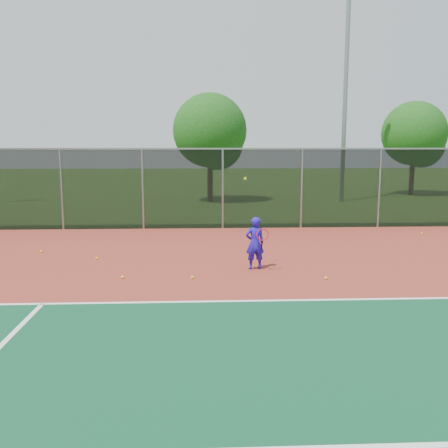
% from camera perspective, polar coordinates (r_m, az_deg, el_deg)
% --- Properties ---
extents(court_apron, '(30.00, 20.00, 0.02)m').
position_cam_1_polar(court_apron, '(10.04, 20.13, -9.88)').
color(court_apron, '#973426').
rests_on(court_apron, ground).
extents(fence_back, '(30.00, 0.06, 3.03)m').
position_cam_1_polar(fence_back, '(19.19, 8.86, 4.16)').
color(fence_back, black).
rests_on(fence_back, court_apron).
extents(tennis_player, '(0.59, 0.61, 2.35)m').
position_cam_1_polar(tennis_player, '(12.72, 3.55, -2.17)').
color(tennis_player, '#2214BB').
rests_on(tennis_player, court_apron).
extents(practice_ball_0, '(0.07, 0.07, 0.07)m').
position_cam_1_polar(practice_ball_0, '(19.02, 21.66, -1.01)').
color(practice_ball_0, yellow).
rests_on(practice_ball_0, court_apron).
extents(practice_ball_1, '(0.07, 0.07, 0.07)m').
position_cam_1_polar(practice_ball_1, '(15.68, -20.14, -2.97)').
color(practice_ball_1, yellow).
rests_on(practice_ball_1, court_apron).
extents(practice_ball_2, '(0.07, 0.07, 0.07)m').
position_cam_1_polar(practice_ball_2, '(11.95, -3.63, -6.09)').
color(practice_ball_2, yellow).
rests_on(practice_ball_2, court_apron).
extents(practice_ball_3, '(0.07, 0.07, 0.07)m').
position_cam_1_polar(practice_ball_3, '(14.31, -14.34, -3.81)').
color(practice_ball_3, yellow).
rests_on(practice_ball_3, court_apron).
extents(practice_ball_7, '(0.07, 0.07, 0.07)m').
position_cam_1_polar(practice_ball_7, '(12.18, -11.53, -5.97)').
color(practice_ball_7, yellow).
rests_on(practice_ball_7, court_apron).
extents(practice_ball_8, '(0.07, 0.07, 0.07)m').
position_cam_1_polar(practice_ball_8, '(12.09, 11.57, -6.07)').
color(practice_ball_8, yellow).
rests_on(practice_ball_8, court_apron).
extents(floodlight_n, '(0.90, 0.40, 12.24)m').
position_cam_1_polar(floodlight_n, '(28.89, 13.77, 16.24)').
color(floodlight_n, gray).
rests_on(floodlight_n, ground).
extents(tree_back_left, '(4.06, 4.06, 5.97)m').
position_cam_1_polar(tree_back_left, '(27.72, -1.42, 10.26)').
color(tree_back_left, '#3B2415').
rests_on(tree_back_left, ground).
extents(tree_back_mid, '(3.97, 3.97, 5.83)m').
position_cam_1_polar(tree_back_mid, '(33.57, 21.10, 9.31)').
color(tree_back_mid, '#3B2415').
rests_on(tree_back_mid, ground).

